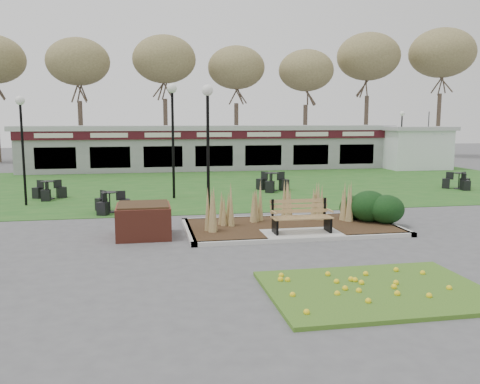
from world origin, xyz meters
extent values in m
plane|color=#515154|center=(0.00, 0.00, 0.00)|extent=(100.00, 100.00, 0.00)
cube|color=#1F591C|center=(0.00, 12.00, 0.01)|extent=(34.00, 16.00, 0.02)
cube|color=#37671D|center=(0.00, -4.60, 0.04)|extent=(4.20, 3.00, 0.08)
cube|color=black|center=(0.00, 1.20, 0.06)|extent=(6.22, 3.22, 0.12)
cube|color=#B7B7B2|center=(0.00, -0.41, 0.06)|extent=(6.40, 0.18, 0.12)
cube|color=#B7B7B2|center=(0.00, 2.81, 0.06)|extent=(6.40, 0.18, 0.12)
cube|color=#B7B7B2|center=(-3.11, 1.20, 0.06)|extent=(0.18, 3.40, 0.12)
cube|color=#B7B7B2|center=(3.11, 1.20, 0.06)|extent=(0.18, 3.40, 0.12)
cube|color=#B7B7B2|center=(0.00, 0.15, 0.07)|extent=(2.20, 1.20, 0.13)
cone|color=#A07C50|center=(-1.90, 1.60, 0.70)|extent=(0.36, 0.36, 1.15)
cone|color=#A07C50|center=(-0.90, 2.00, 0.70)|extent=(0.36, 0.36, 1.15)
cone|color=#A07C50|center=(0.20, 2.20, 0.70)|extent=(0.36, 0.36, 1.15)
cone|color=#A07C50|center=(1.10, 2.00, 0.70)|extent=(0.36, 0.36, 1.15)
cone|color=#A07C50|center=(1.90, 1.60, 0.70)|extent=(0.36, 0.36, 1.15)
cone|color=#A07C50|center=(-2.40, 0.80, 0.70)|extent=(0.36, 0.36, 1.15)
ellipsoid|color=black|center=(2.60, 1.40, 0.59)|extent=(1.21, 1.10, 0.99)
ellipsoid|color=black|center=(3.00, 1.00, 0.54)|extent=(1.10, 1.00, 0.90)
ellipsoid|color=black|center=(2.90, 1.90, 0.53)|extent=(1.06, 0.96, 0.86)
ellipsoid|color=black|center=(2.30, 1.90, 0.48)|extent=(0.92, 0.84, 0.76)
cube|color=olive|center=(0.00, 0.15, 0.56)|extent=(1.70, 0.57, 0.04)
cube|color=olive|center=(0.00, 0.46, 0.84)|extent=(1.70, 0.13, 0.44)
cube|color=black|center=(-0.78, 0.15, 0.34)|extent=(0.06, 0.55, 0.42)
cube|color=black|center=(0.78, 0.15, 0.34)|extent=(0.06, 0.55, 0.42)
cube|color=black|center=(-0.78, 0.45, 0.81)|extent=(0.06, 0.06, 0.50)
cube|color=black|center=(0.78, 0.45, 0.81)|extent=(0.06, 0.06, 0.50)
cube|color=olive|center=(-0.82, 0.13, 0.74)|extent=(0.05, 0.50, 0.04)
cube|color=olive|center=(0.82, 0.13, 0.74)|extent=(0.05, 0.50, 0.04)
cube|color=brown|center=(-4.40, 1.00, 0.45)|extent=(1.50, 1.50, 0.90)
cube|color=black|center=(-4.40, 1.00, 0.92)|extent=(1.40, 1.40, 0.06)
cube|color=gray|center=(0.00, 20.00, 1.30)|extent=(24.00, 3.00, 2.60)
cube|color=#430E17|center=(0.00, 18.45, 2.35)|extent=(24.00, 0.18, 0.55)
cube|color=#B9B9BD|center=(0.00, 20.00, 2.75)|extent=(24.60, 3.40, 0.30)
cube|color=silver|center=(0.00, 18.34, 2.35)|extent=(22.00, 0.02, 0.28)
cube|color=black|center=(0.00, 18.55, 1.00)|extent=(22.00, 0.10, 1.30)
cube|color=white|center=(13.50, 18.00, 1.30)|extent=(4.00, 3.00, 2.60)
cube|color=#B9B9BD|center=(13.50, 18.00, 2.70)|extent=(4.40, 3.40, 0.25)
cylinder|color=#47382B|center=(-15.00, 28.00, 2.59)|extent=(0.36, 0.36, 5.17)
cylinder|color=#47382B|center=(-9.00, 28.00, 2.59)|extent=(0.36, 0.36, 5.17)
ellipsoid|color=brown|center=(-9.00, 28.00, 8.39)|extent=(5.24, 5.24, 3.93)
cylinder|color=#47382B|center=(-3.00, 28.00, 2.59)|extent=(0.36, 0.36, 5.17)
ellipsoid|color=brown|center=(-3.00, 28.00, 8.39)|extent=(5.24, 5.24, 3.93)
cylinder|color=#47382B|center=(3.00, 28.00, 2.59)|extent=(0.36, 0.36, 5.17)
ellipsoid|color=brown|center=(3.00, 28.00, 8.39)|extent=(5.24, 5.24, 3.93)
cylinder|color=#47382B|center=(9.00, 28.00, 2.59)|extent=(0.36, 0.36, 5.17)
ellipsoid|color=brown|center=(9.00, 28.00, 8.39)|extent=(5.24, 5.24, 3.93)
cylinder|color=#47382B|center=(15.00, 28.00, 2.59)|extent=(0.36, 0.36, 5.17)
ellipsoid|color=brown|center=(15.00, 28.00, 8.39)|extent=(5.24, 5.24, 3.93)
cylinder|color=#47382B|center=(21.00, 28.00, 2.59)|extent=(0.36, 0.36, 5.17)
ellipsoid|color=brown|center=(21.00, 28.00, 8.39)|extent=(5.24, 5.24, 3.93)
cylinder|color=black|center=(-2.27, 3.20, 2.04)|extent=(0.10, 0.10, 4.07)
sphere|color=white|center=(-2.27, 3.20, 4.24)|extent=(0.37, 0.37, 0.37)
cylinder|color=black|center=(-8.87, 7.14, 1.93)|extent=(0.10, 0.10, 3.85)
sphere|color=white|center=(-8.87, 7.14, 4.01)|extent=(0.35, 0.35, 0.35)
cylinder|color=black|center=(-3.15, 7.88, 2.19)|extent=(0.11, 0.11, 4.39)
sphere|color=white|center=(-3.15, 7.88, 4.56)|extent=(0.39, 0.39, 0.39)
cylinder|color=black|center=(11.95, 17.00, 1.76)|extent=(0.09, 0.09, 3.52)
sphere|color=white|center=(11.95, 17.00, 3.66)|extent=(0.32, 0.32, 0.32)
cylinder|color=black|center=(-5.59, 5.00, 0.03)|extent=(0.43, 0.43, 0.03)
cylinder|color=black|center=(-5.59, 5.00, 0.38)|extent=(0.05, 0.05, 0.70)
cylinder|color=black|center=(-5.59, 5.00, 0.74)|extent=(0.59, 0.59, 0.02)
cube|color=black|center=(-5.06, 5.07, 0.24)|extent=(0.37, 0.37, 0.45)
cube|color=black|center=(-5.92, 5.42, 0.24)|extent=(0.47, 0.47, 0.45)
cube|color=black|center=(-5.79, 4.50, 0.24)|extent=(0.43, 0.43, 0.45)
cylinder|color=black|center=(-8.30, 8.63, 0.03)|extent=(0.44, 0.44, 0.03)
cylinder|color=black|center=(-8.30, 8.63, 0.39)|extent=(0.05, 0.05, 0.72)
cylinder|color=black|center=(-8.30, 8.63, 0.76)|extent=(0.60, 0.60, 0.02)
cube|color=black|center=(-7.82, 8.90, 0.25)|extent=(0.46, 0.46, 0.46)
cube|color=black|center=(-8.77, 8.90, 0.25)|extent=(0.46, 0.46, 0.46)
cube|color=black|center=(-8.30, 8.08, 0.25)|extent=(0.34, 0.34, 0.46)
cylinder|color=black|center=(1.44, 9.30, 0.04)|extent=(0.49, 0.49, 0.03)
cylinder|color=black|center=(1.44, 9.30, 0.43)|extent=(0.06, 0.06, 0.80)
cylinder|color=black|center=(1.44, 9.30, 0.84)|extent=(0.67, 0.67, 0.03)
cube|color=black|center=(2.05, 9.38, 0.28)|extent=(0.43, 0.43, 0.51)
cube|color=black|center=(1.07, 9.78, 0.28)|extent=(0.53, 0.53, 0.51)
cube|color=black|center=(1.21, 8.73, 0.28)|extent=(0.49, 0.49, 0.51)
cylinder|color=black|center=(10.36, 8.29, 0.04)|extent=(0.45, 0.45, 0.03)
cylinder|color=black|center=(10.36, 8.29, 0.40)|extent=(0.05, 0.05, 0.73)
cylinder|color=black|center=(10.36, 8.29, 0.77)|extent=(0.61, 0.61, 0.03)
cube|color=black|center=(10.86, 8.54, 0.25)|extent=(0.47, 0.47, 0.47)
cube|color=black|center=(9.89, 8.59, 0.25)|extent=(0.48, 0.48, 0.47)
cube|color=black|center=(10.33, 7.73, 0.25)|extent=(0.37, 0.37, 0.47)
cylinder|color=black|center=(14.00, 17.28, 1.10)|extent=(0.06, 0.06, 2.20)
imported|color=#315EAD|center=(14.00, 17.28, 1.71)|extent=(2.19, 2.23, 1.96)
imported|color=black|center=(-9.36, 26.83, 0.79)|extent=(5.07, 3.45, 1.58)
camera|label=1|loc=(-4.31, -13.36, 3.31)|focal=38.00mm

